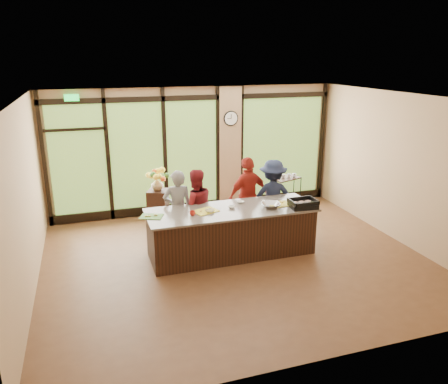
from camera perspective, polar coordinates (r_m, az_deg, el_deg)
floor at (r=8.32m, az=1.62°, el=-8.88°), size 7.00×7.00×0.00m
ceiling at (r=7.49m, az=1.82°, el=12.16°), size 7.00×7.00×0.00m
back_wall at (r=10.56m, az=-3.74°, el=5.44°), size 7.00×0.00×7.00m
left_wall at (r=7.43m, az=-24.68°, el=-1.34°), size 0.00×6.00×6.00m
right_wall at (r=9.50m, az=22.08°, el=2.82°), size 0.00×6.00×6.00m
window_wall at (r=10.58m, az=-2.80°, el=4.90°), size 6.90×0.12×3.00m
island_base at (r=8.39m, az=0.96°, el=-5.32°), size 3.10×1.00×0.88m
countertop at (r=8.23m, az=0.98°, el=-2.37°), size 3.20×1.10×0.04m
wall_clock at (r=10.54m, az=0.91°, el=9.60°), size 0.36×0.04×0.36m
cook_left at (r=8.66m, az=-6.05°, el=-2.22°), size 0.60×0.41×1.58m
cook_midleft at (r=8.74m, az=-3.76°, el=-2.00°), size 0.77×0.61×1.57m
cook_midright at (r=9.22m, az=3.18°, el=-0.55°), size 1.07×0.67×1.69m
cook_right at (r=9.39m, az=6.35°, el=-0.58°), size 1.15×0.83×1.60m
roasting_pan at (r=8.43m, az=10.27°, el=-1.71°), size 0.53×0.43×0.09m
mixing_bowl at (r=8.34m, az=6.13°, el=-1.73°), size 0.43×0.43×0.09m
cutting_board_left at (r=7.94m, az=-9.46°, el=-3.18°), size 0.47×0.42×0.01m
cutting_board_center at (r=8.10m, az=-2.44°, el=-2.51°), size 0.53×0.47×0.01m
cutting_board_right at (r=8.53m, az=7.26°, el=-1.59°), size 0.47×0.36×0.01m
prep_bowl_near at (r=8.04m, az=-1.87°, el=-2.51°), size 0.21×0.21×0.05m
prep_bowl_mid at (r=8.26m, az=1.02°, el=-2.01°), size 0.16×0.16×0.04m
prep_bowl_far at (r=8.56m, az=2.16°, el=-1.31°), size 0.15×0.15×0.03m
red_ramekin at (r=7.91m, az=-4.14°, el=-2.77°), size 0.13×0.13×0.08m
flower_stand at (r=9.89m, az=-8.58°, el=-2.08°), size 0.55×0.55×0.83m
flower_vase at (r=9.72m, az=-8.72°, el=1.02°), size 0.32×0.32×0.28m
bar_cart at (r=10.72m, az=8.00°, el=0.36°), size 0.79×0.61×0.96m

